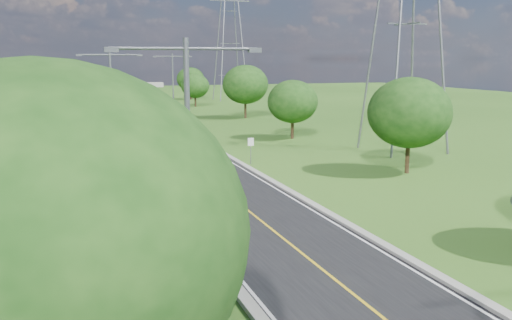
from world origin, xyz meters
The scene contains 22 objects.
ground centered at (0.00, 60.00, 0.00)m, with size 260.00×260.00×0.00m, color #264C15.
road centered at (0.00, 66.00, 0.03)m, with size 8.00×150.00×0.06m, color black.
curb_left centered at (-4.25, 66.00, 0.11)m, with size 0.50×150.00×0.22m, color gray.
curb_right centered at (4.25, 66.00, 0.11)m, with size 0.50×150.00×0.22m, color gray.
speed_limit_sign centered at (5.20, 37.98, 1.60)m, with size 0.55×0.09×2.40m.
overpass centered at (0.00, 140.00, 2.41)m, with size 30.00×3.00×3.20m.
streetlight_near_left centered at (-6.00, 12.00, 5.94)m, with size 5.90×0.25×10.00m.
streetlight_mid_left centered at (-6.00, 45.00, 5.94)m, with size 5.90×0.25×10.00m.
streetlight_far_right centered at (6.00, 78.00, 5.94)m, with size 5.90×0.25×10.00m.
power_tower_near centered at (22.00, 40.00, 14.01)m, with size 9.00×6.40×28.00m.
power_tower_far centered at (26.00, 115.00, 14.01)m, with size 9.00×6.40×28.00m.
tree_lc centered at (-15.00, 50.00, 5.58)m, with size 7.56×7.56×8.79m.
tree_ld centered at (-17.00, 74.00, 4.95)m, with size 6.72×6.72×7.82m.
tree_le centered at (-14.50, 98.00, 4.33)m, with size 5.88×5.88×6.84m.
tree_lf centered at (-11.00, 2.00, 5.89)m, with size 7.98×7.98×9.28m.
tree_rb centered at (16.00, 30.00, 4.95)m, with size 6.72×6.72×7.82m.
tree_rc centered at (15.00, 52.00, 4.33)m, with size 5.88×5.88×6.84m.
tree_rd centered at (17.00, 76.00, 5.27)m, with size 7.14×7.14×8.30m.
tree_re centered at (14.50, 100.00, 4.02)m, with size 5.46×5.46×6.35m.
tree_rf centered at (18.00, 120.00, 4.64)m, with size 6.30×6.30×7.33m.
bus_outbound centered at (2.61, 65.81, 1.58)m, with size 2.56×10.93×3.04m, color white.
bus_inbound centered at (-2.42, 61.23, 1.66)m, with size 2.68×11.47×3.20m, color white.
Camera 1 is at (-10.54, -9.23, 9.22)m, focal length 40.00 mm.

